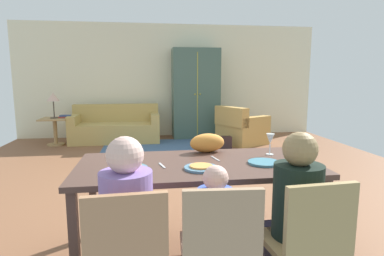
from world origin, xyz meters
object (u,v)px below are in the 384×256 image
(cat, at_px, (207,143))
(couch, at_px, (116,128))
(dining_table, at_px, (197,171))
(handbag, at_px, (223,143))
(armchair, at_px, (241,129))
(dining_chair_woman, at_px, (308,241))
(armoire, at_px, (196,94))
(person_woman, at_px, (293,224))
(dining_chair_child, at_px, (219,247))
(dining_chair_man, at_px, (127,254))
(side_table, at_px, (55,128))
(table_lamp, at_px, (53,98))
(person_man, at_px, (128,235))
(plate_near_man, at_px, (130,168))
(plate_near_woman, at_px, (264,163))
(person_child, at_px, (214,242))
(book_lower, at_px, (65,117))
(wine_glass, at_px, (270,140))
(plate_near_child, at_px, (201,168))
(book_upper, at_px, (65,116))

(cat, bearing_deg, couch, 97.60)
(dining_table, distance_m, handbag, 3.96)
(armchair, bearing_deg, dining_chair_woman, -102.54)
(dining_chair_woman, distance_m, armoire, 6.01)
(person_woman, bearing_deg, dining_chair_child, -161.34)
(couch, bearing_deg, dining_chair_man, -84.43)
(cat, xyz_separation_m, side_table, (-2.46, 4.29, -0.47))
(armoire, height_order, table_lamp, armoire)
(dining_chair_woman, relative_size, side_table, 1.50)
(dining_chair_man, distance_m, armchair, 5.48)
(person_man, bearing_deg, table_lamp, 108.69)
(dining_chair_child, bearing_deg, plate_near_man, 126.17)
(table_lamp, bearing_deg, couch, 11.81)
(plate_near_man, height_order, plate_near_woman, same)
(plate_near_man, bearing_deg, person_child, -45.50)
(dining_chair_man, bearing_deg, person_woman, 9.71)
(table_lamp, bearing_deg, person_man, -71.31)
(dining_chair_child, relative_size, side_table, 1.50)
(plate_near_woman, height_order, cat, cat)
(dining_chair_woman, xyz_separation_m, cat, (-0.37, 1.17, 0.35))
(person_man, xyz_separation_m, dining_chair_woman, (1.04, -0.18, -0.02))
(person_child, distance_m, armchair, 5.14)
(cat, bearing_deg, book_lower, 110.11)
(plate_near_woman, distance_m, wine_glass, 0.34)
(person_man, bearing_deg, plate_near_child, 41.74)
(table_lamp, bearing_deg, armchair, -6.15)
(person_woman, distance_m, handbag, 4.45)
(dining_table, height_order, handbag, dining_table)
(dining_table, height_order, plate_near_woman, plate_near_woman)
(plate_near_child, height_order, couch, couch)
(plate_near_child, relative_size, handbag, 0.78)
(dining_table, distance_m, side_table, 5.20)
(wine_glass, xyz_separation_m, person_child, (-0.67, -0.83, -0.46))
(plate_near_man, distance_m, person_child, 0.81)
(armchair, bearing_deg, wine_glass, -103.45)
(plate_near_child, height_order, side_table, plate_near_child)
(person_man, xyz_separation_m, dining_chair_child, (0.51, -0.18, -0.02))
(dining_table, bearing_deg, wine_glass, 14.96)
(plate_near_woman, relative_size, armoire, 0.12)
(couch, bearing_deg, person_woman, -74.10)
(side_table, bearing_deg, plate_near_man, -69.42)
(dining_chair_man, height_order, person_woman, person_woman)
(wine_glass, bearing_deg, plate_near_child, -151.88)
(plate_near_child, xyz_separation_m, person_child, (0.00, -0.47, -0.34))
(side_table, relative_size, table_lamp, 1.07)
(person_woman, height_order, armoire, armoire)
(plate_near_child, bearing_deg, book_upper, 113.19)
(dining_chair_man, xyz_separation_m, armoire, (1.30, 5.98, 0.56))
(plate_near_man, bearing_deg, dining_table, 13.13)
(wine_glass, height_order, dining_chair_child, wine_glass)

